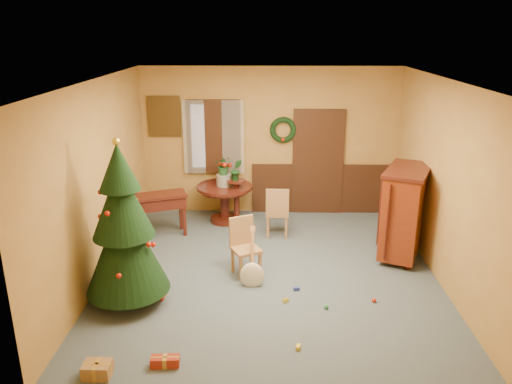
{
  "coord_description": "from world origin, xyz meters",
  "views": [
    {
      "loc": [
        -0.07,
        -6.86,
        3.59
      ],
      "look_at": [
        -0.22,
        0.4,
        1.18
      ],
      "focal_mm": 35.0,
      "sensor_mm": 36.0,
      "label": 1
    }
  ],
  "objects_px": {
    "writing_desk": "(161,204)",
    "christmas_tree": "(124,228)",
    "dining_table": "(225,196)",
    "sideboard": "(404,210)",
    "chair_near": "(244,244)"
  },
  "relations": [
    {
      "from": "chair_near",
      "to": "christmas_tree",
      "type": "height_order",
      "value": "christmas_tree"
    },
    {
      "from": "dining_table",
      "to": "writing_desk",
      "type": "height_order",
      "value": "writing_desk"
    },
    {
      "from": "chair_near",
      "to": "writing_desk",
      "type": "height_order",
      "value": "chair_near"
    },
    {
      "from": "dining_table",
      "to": "chair_near",
      "type": "bearing_deg",
      "value": -77.62
    },
    {
      "from": "dining_table",
      "to": "christmas_tree",
      "type": "distance_m",
      "value": 3.24
    },
    {
      "from": "dining_table",
      "to": "christmas_tree",
      "type": "relative_size",
      "value": 0.46
    },
    {
      "from": "writing_desk",
      "to": "chair_near",
      "type": "bearing_deg",
      "value": -42.76
    },
    {
      "from": "chair_near",
      "to": "writing_desk",
      "type": "relative_size",
      "value": 0.9
    },
    {
      "from": "christmas_tree",
      "to": "writing_desk",
      "type": "relative_size",
      "value": 2.33
    },
    {
      "from": "dining_table",
      "to": "sideboard",
      "type": "distance_m",
      "value": 3.36
    },
    {
      "from": "christmas_tree",
      "to": "sideboard",
      "type": "height_order",
      "value": "christmas_tree"
    },
    {
      "from": "writing_desk",
      "to": "christmas_tree",
      "type": "bearing_deg",
      "value": -89.72
    },
    {
      "from": "dining_table",
      "to": "sideboard",
      "type": "height_order",
      "value": "sideboard"
    },
    {
      "from": "dining_table",
      "to": "sideboard",
      "type": "bearing_deg",
      "value": -26.09
    },
    {
      "from": "christmas_tree",
      "to": "chair_near",
      "type": "bearing_deg",
      "value": 30.16
    }
  ]
}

